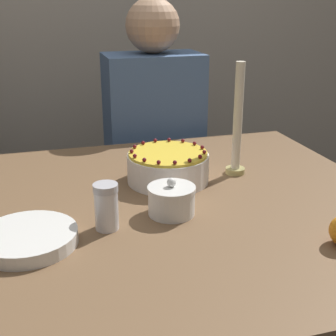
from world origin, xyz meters
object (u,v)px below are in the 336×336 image
(cake, at_px, (168,167))
(sugar_shaker, at_px, (106,206))
(sugar_bowl, at_px, (171,200))
(candle, at_px, (237,128))
(person_man_blue_shirt, at_px, (154,165))

(cake, height_order, sugar_shaker, sugar_shaker)
(cake, height_order, sugar_bowl, cake)
(sugar_shaker, bearing_deg, sugar_bowl, 11.23)
(cake, bearing_deg, candle, 1.22)
(sugar_bowl, distance_m, candle, 0.37)
(sugar_bowl, bearing_deg, sugar_shaker, -168.77)
(cake, distance_m, candle, 0.25)
(sugar_shaker, height_order, person_man_blue_shirt, person_man_blue_shirt)
(cake, distance_m, person_man_blue_shirt, 0.66)
(cake, bearing_deg, sugar_bowl, -103.84)
(cake, bearing_deg, person_man_blue_shirt, 79.57)
(candle, distance_m, person_man_blue_shirt, 0.70)
(sugar_bowl, distance_m, person_man_blue_shirt, 0.87)
(sugar_bowl, height_order, sugar_shaker, sugar_shaker)
(cake, xyz_separation_m, sugar_bowl, (-0.05, -0.22, -0.01))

